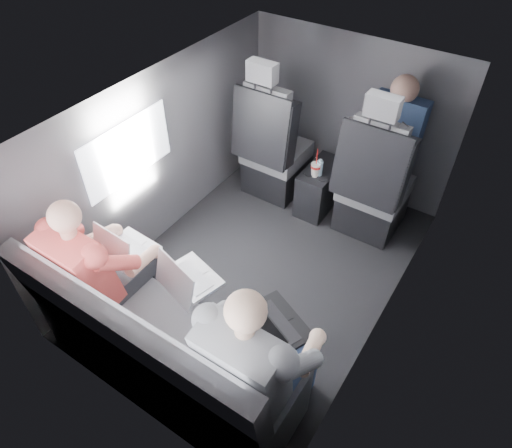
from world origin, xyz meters
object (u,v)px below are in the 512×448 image
Objects in this scene: water_bottle at (319,168)px; passenger_rear_left at (103,268)px; front_seat_right at (372,190)px; laptop_white at (125,248)px; center_console at (320,188)px; front_seat_left at (273,153)px; laptop_silver at (186,278)px; passenger_front_right at (394,136)px; soda_cup at (316,169)px; rear_bench at (163,351)px; laptop_black at (271,326)px; passenger_rear_right at (259,360)px.

passenger_rear_left reaches higher than water_bottle.
front_seat_right is 1.89m from laptop_white.
center_console is 0.41× the size of passenger_rear_left.
front_seat_left is 1.68m from laptop_silver.
laptop_silver is 1.93m from passenger_front_right.
passenger_rear_left is at bearing -104.98° from center_console.
soda_cup is 0.63m from passenger_front_right.
laptop_white is (-0.94, -1.63, 0.23)m from front_seat_right.
rear_bench reaches higher than soda_cup.
front_seat_left is 2.83× the size of laptop_black.
laptop_black is 1.88m from passenger_front_right.
laptop_black is at bearing -58.67° from front_seat_left.
passenger_front_right is (0.90, 0.26, 0.35)m from front_seat_left.
passenger_rear_left reaches higher than center_console.
passenger_front_right is at bearing 16.03° from front_seat_left.
front_seat_right is at bearing 94.37° from passenger_rear_right.
water_bottle is at bearing 73.62° from passenger_rear_left.
front_seat_right is at bearing 9.90° from soda_cup.
water_bottle is at bearing -171.81° from front_seat_right.
soda_cup is 0.21× the size of passenger_rear_left.
front_seat_right is 2.83× the size of laptop_black.
front_seat_right is 1.64m from laptop_black.
center_console is at bearing -154.04° from passenger_front_right.
passenger_front_right is (-0.14, 2.06, 0.12)m from passenger_rear_right.
passenger_front_right is at bearing 78.28° from rear_bench.
passenger_rear_left is (-0.49, 0.10, 0.30)m from rear_bench.
laptop_white is at bearing 89.57° from passenger_rear_left.
center_console is 1.30× the size of laptop_silver.
passenger_front_right is at bearing 93.88° from passenger_rear_right.
front_seat_right is 0.49m from center_console.
front_seat_right is 0.44m from water_bottle.
passenger_front_right reaches higher than laptop_white.
passenger_rear_left is (-0.51, -1.74, 0.14)m from water_bottle.
center_console is at bearing 5.07° from front_seat_left.
front_seat_left is 1.96m from rear_bench.
front_seat_left reaches higher than water_bottle.
front_seat_right is at bearing 62.41° from passenger_rear_left.
front_seat_right reaches higher than laptop_white.
front_seat_left is at bearing 88.51° from laptop_white.
water_bottle is at bearing 108.07° from passenger_rear_right.
laptop_white is 2.11m from passenger_front_right.
laptop_white is (-0.49, -1.55, 0.17)m from soda_cup.
center_console is 0.39× the size of passenger_rear_right.
front_seat_right reaches higher than passenger_front_right.
soda_cup is (-0.00, -0.12, 0.26)m from center_console.
rear_bench is at bearing -170.80° from passenger_rear_right.
laptop_silver is 0.83× the size of laptop_black.
passenger_rear_left is at bearing -114.53° from passenger_front_right.
water_bottle is (-0.43, -0.06, 0.07)m from front_seat_right.
laptop_black is 0.19m from passenger_rear_right.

